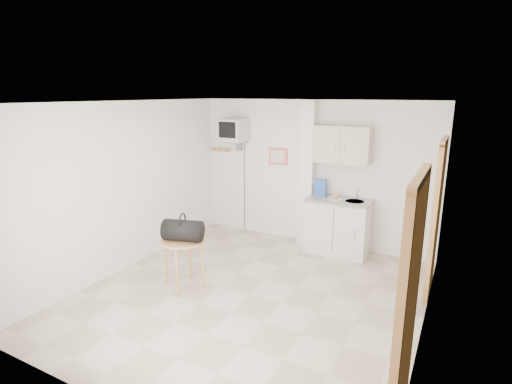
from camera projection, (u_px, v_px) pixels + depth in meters
The scene contains 7 objects.
ground at pixel (250, 295), 5.30m from camera, with size 4.50×4.50×0.00m, color #BBAA96.
room_envelope at pixel (270, 183), 4.89m from camera, with size 4.24×4.54×2.55m.
kitchenette at pixel (339, 206), 6.56m from camera, with size 1.03×0.58×2.10m.
crt_television at pixel (234, 131), 7.22m from camera, with size 0.44×0.45×2.15m.
round_table at pixel (183, 246), 5.41m from camera, with size 0.61×0.61×0.68m.
duffel_bag at pixel (183, 230), 5.31m from camera, with size 0.58×0.42×0.39m.
water_bottle at pixel (410, 302), 4.81m from camera, with size 0.11×0.11×0.34m.
Camera 1 is at (2.32, -4.21, 2.61)m, focal length 28.00 mm.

